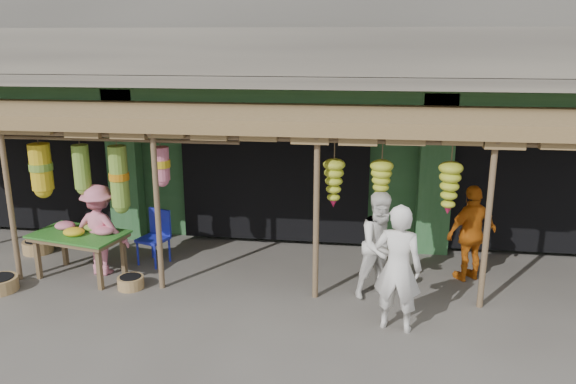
# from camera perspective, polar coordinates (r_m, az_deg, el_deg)

# --- Properties ---
(ground) EXTENTS (80.00, 80.00, 0.00)m
(ground) POSITION_cam_1_polar(r_m,az_deg,el_deg) (9.29, -3.36, -9.67)
(ground) COLOR #514C47
(ground) RESTS_ON ground
(building) EXTENTS (16.40, 6.80, 7.00)m
(building) POSITION_cam_1_polar(r_m,az_deg,el_deg) (13.24, 0.53, 12.94)
(building) COLOR gray
(building) RESTS_ON ground
(awning) EXTENTS (14.00, 2.70, 2.79)m
(awning) POSITION_cam_1_polar(r_m,az_deg,el_deg) (9.34, -3.47, 7.07)
(awning) COLOR brown
(awning) RESTS_ON ground
(flower_table) EXTENTS (1.68, 1.20, 0.91)m
(flower_table) POSITION_cam_1_polar(r_m,az_deg,el_deg) (10.05, -20.32, -4.15)
(flower_table) COLOR brown
(flower_table) RESTS_ON ground
(blue_chair) EXTENTS (0.59, 0.60, 0.97)m
(blue_chair) POSITION_cam_1_polar(r_m,az_deg,el_deg) (10.37, -13.27, -4.12)
(blue_chair) COLOR #1922A8
(blue_chair) RESTS_ON ground
(basket_left) EXTENTS (0.62, 0.62, 0.23)m
(basket_left) POSITION_cam_1_polar(r_m,az_deg,el_deg) (11.70, -24.05, -5.06)
(basket_left) COLOR #997945
(basket_left) RESTS_ON ground
(basket_right) EXTENTS (0.45, 0.45, 0.19)m
(basket_right) POSITION_cam_1_polar(r_m,az_deg,el_deg) (9.57, -15.69, -8.84)
(basket_right) COLOR #A57C4D
(basket_right) RESTS_ON ground
(person_front) EXTENTS (0.74, 0.57, 1.81)m
(person_front) POSITION_cam_1_polar(r_m,az_deg,el_deg) (7.85, 11.08, -7.60)
(person_front) COLOR white
(person_front) RESTS_ON ground
(person_right) EXTENTS (1.03, 0.96, 1.69)m
(person_right) POSITION_cam_1_polar(r_m,az_deg,el_deg) (8.79, 9.49, -5.38)
(person_right) COLOR white
(person_right) RESTS_ON ground
(person_vendor) EXTENTS (1.03, 0.82, 1.63)m
(person_vendor) POSITION_cam_1_polar(r_m,az_deg,el_deg) (9.78, 18.16, -3.99)
(person_vendor) COLOR #CA6413
(person_vendor) RESTS_ON ground
(person_shopper) EXTENTS (1.09, 0.72, 1.57)m
(person_shopper) POSITION_cam_1_polar(r_m,az_deg,el_deg) (10.06, -18.53, -3.65)
(person_shopper) COLOR #D77189
(person_shopper) RESTS_ON ground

